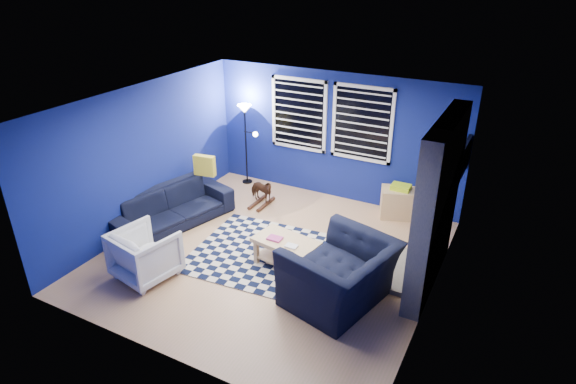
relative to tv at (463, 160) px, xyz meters
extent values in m
plane|color=tan|center=(-2.45, -2.00, -1.40)|extent=(5.00, 5.00, 0.00)
plane|color=white|center=(-2.45, -2.00, 1.10)|extent=(5.00, 5.00, 0.00)
plane|color=navy|center=(-2.45, 0.50, -0.15)|extent=(5.00, 0.00, 5.00)
plane|color=navy|center=(-4.95, -2.00, -0.15)|extent=(0.00, 5.00, 5.00)
plane|color=navy|center=(0.05, -2.00, -0.15)|extent=(0.00, 5.00, 5.00)
cube|color=gray|center=(-0.08, -1.50, -0.15)|extent=(0.26, 2.00, 2.50)
cube|color=black|center=(-0.22, -1.50, -1.05)|extent=(0.04, 0.70, 0.60)
cube|color=gray|center=(-0.35, -1.50, -1.36)|extent=(0.50, 1.20, 0.08)
cube|color=black|center=(-3.20, 0.48, 0.20)|extent=(1.05, 0.02, 1.30)
cube|color=white|center=(-3.20, 0.47, 0.88)|extent=(1.17, 0.05, 0.06)
cube|color=white|center=(-3.20, 0.47, -0.48)|extent=(1.17, 0.05, 0.06)
cube|color=black|center=(-1.90, 0.48, 0.20)|extent=(1.05, 0.02, 1.30)
cube|color=white|center=(-1.90, 0.47, 0.88)|extent=(1.17, 0.05, 0.06)
cube|color=white|center=(-1.90, 0.47, -0.48)|extent=(1.17, 0.05, 0.06)
cube|color=black|center=(0.00, 0.00, 0.00)|extent=(0.06, 1.00, 0.58)
cube|color=black|center=(-0.03, 0.00, 0.00)|extent=(0.01, 0.92, 0.50)
cube|color=black|center=(-2.43, -2.02, -1.39)|extent=(2.65, 2.19, 0.02)
imported|color=black|center=(-4.55, -1.93, -1.07)|extent=(2.40, 1.46, 0.66)
imported|color=black|center=(-1.05, -2.58, -0.95)|extent=(1.65, 1.52, 0.91)
imported|color=gray|center=(-3.83, -3.35, -1.02)|extent=(0.97, 0.98, 0.77)
imported|color=#472617|center=(-3.50, -0.53, -1.09)|extent=(0.33, 0.59, 0.48)
cube|color=#DDAB7C|center=(-2.10, -2.15, -0.97)|extent=(1.05, 0.71, 0.06)
cube|color=#DDAB7C|center=(-2.10, -2.15, -1.27)|extent=(0.95, 0.61, 0.03)
cube|color=#AF3278|center=(-2.26, -2.21, -0.92)|extent=(0.24, 0.19, 0.03)
cube|color=silver|center=(-1.94, -2.28, -0.92)|extent=(0.20, 0.16, 0.03)
cube|color=#DDAB7C|center=(-2.51, -2.37, -1.19)|extent=(0.07, 0.07, 0.39)
cube|color=#DDAB7C|center=(-1.69, -2.37, -1.19)|extent=(0.07, 0.07, 0.39)
cube|color=#DDAB7C|center=(-2.51, -1.94, -1.19)|extent=(0.07, 0.07, 0.39)
cube|color=#DDAB7C|center=(-1.69, -1.94, -1.19)|extent=(0.07, 0.07, 0.39)
cube|color=#DDAB7C|center=(-1.01, 0.25, -1.12)|extent=(0.77, 0.63, 0.55)
cube|color=black|center=(-1.01, 0.25, -1.12)|extent=(0.67, 0.56, 0.44)
cube|color=#B9DF1A|center=(-1.01, 0.25, -0.80)|extent=(0.41, 0.36, 0.09)
cylinder|color=black|center=(-4.31, 0.25, -1.39)|extent=(0.21, 0.21, 0.03)
cylinder|color=black|center=(-4.31, 0.25, -0.60)|extent=(0.03, 0.03, 1.58)
cone|color=white|center=(-4.31, 0.25, 0.22)|extent=(0.28, 0.28, 0.16)
sphere|color=white|center=(-4.04, 0.21, -0.26)|extent=(0.11, 0.11, 0.11)
cube|color=gold|center=(-4.40, -1.06, -0.55)|extent=(0.42, 0.18, 0.39)
camera|label=1|loc=(0.83, -7.70, 2.90)|focal=30.00mm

